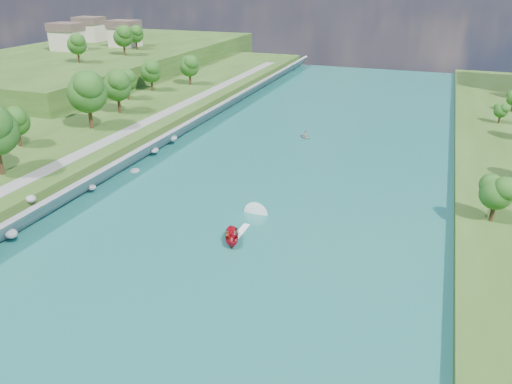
% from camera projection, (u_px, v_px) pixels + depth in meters
% --- Properties ---
extents(ground, '(260.00, 260.00, 0.00)m').
position_uv_depth(ground, '(207.00, 263.00, 59.18)').
color(ground, '#2D5119').
rests_on(ground, ground).
extents(river_water, '(55.00, 240.00, 0.10)m').
position_uv_depth(river_water, '(263.00, 198.00, 76.35)').
color(river_water, '#185C58').
rests_on(river_water, ground).
extents(berm_west, '(45.00, 240.00, 3.50)m').
position_uv_depth(berm_west, '(6.00, 151.00, 91.44)').
color(berm_west, '#2D5119').
rests_on(berm_west, ground).
extents(ridge_west, '(60.00, 120.00, 9.00)m').
position_uv_depth(ridge_west, '(104.00, 63.00, 165.06)').
color(ridge_west, '#2D5119').
rests_on(ridge_west, ground).
extents(riprap_bank, '(4.30, 236.00, 4.15)m').
position_uv_depth(riprap_bank, '(114.00, 169.00, 82.88)').
color(riprap_bank, slate).
rests_on(riprap_bank, ground).
extents(riverside_path, '(3.00, 200.00, 0.10)m').
position_uv_depth(riverside_path, '(84.00, 152.00, 85.20)').
color(riverside_path, gray).
rests_on(riverside_path, berm_west).
extents(ridge_houses, '(29.50, 29.50, 8.40)m').
position_uv_depth(ridge_houses, '(94.00, 33.00, 167.76)').
color(ridge_houses, beige).
rests_on(ridge_houses, ridge_west).
extents(trees_ridge, '(17.85, 41.22, 10.16)m').
position_uv_depth(trees_ridge, '(116.00, 38.00, 150.27)').
color(trees_ridge, '#155218').
rests_on(trees_ridge, ridge_west).
extents(motorboat, '(3.60, 19.08, 2.02)m').
position_uv_depth(motorboat, '(236.00, 233.00, 64.39)').
color(motorboat, '#AA0D1E').
rests_on(motorboat, river_water).
extents(raft, '(3.57, 3.48, 1.62)m').
position_uv_depth(raft, '(305.00, 136.00, 103.82)').
color(raft, '#96999E').
rests_on(raft, river_water).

